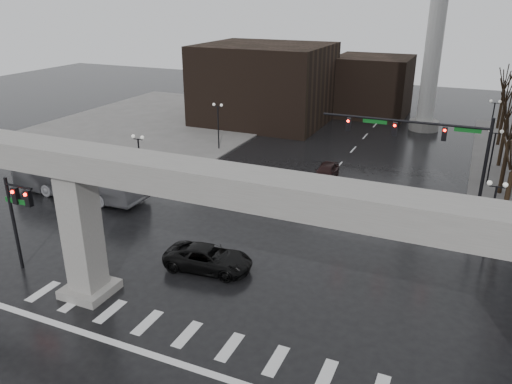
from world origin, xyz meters
TOP-DOWN VIEW (x-y plane):
  - ground at (0.00, 0.00)m, footprint 160.00×160.00m
  - sidewalk_nw at (-26.00, 36.00)m, footprint 28.00×36.00m
  - elevated_guideway at (1.26, 0.00)m, footprint 48.00×2.60m
  - building_far_left at (-14.00, 42.00)m, footprint 16.00×14.00m
  - building_far_mid at (-2.00, 52.00)m, footprint 10.00×10.00m
  - smokestack at (6.00, 46.00)m, footprint 3.60×3.60m
  - signal_mast_arm at (8.99, 18.80)m, footprint 12.12×0.43m
  - signal_left_pole at (-12.25, 0.50)m, footprint 2.30×0.30m
  - lamp_right_0 at (13.50, 14.00)m, footprint 1.22×0.32m
  - lamp_right_1 at (13.50, 28.00)m, footprint 1.22×0.32m
  - lamp_right_2 at (13.50, 42.00)m, footprint 1.22×0.32m
  - lamp_left_0 at (-13.50, 14.00)m, footprint 1.22×0.32m
  - lamp_left_1 at (-13.50, 28.00)m, footprint 1.22×0.32m
  - lamp_left_2 at (-13.50, 42.00)m, footprint 1.22×0.32m
  - tree_right_0 at (14.53, 18.02)m, footprint 1.09×1.58m
  - tree_right_1 at (14.53, 26.02)m, footprint 1.09×1.61m
  - tree_right_2 at (14.53, 34.02)m, footprint 1.10×1.63m
  - tree_right_3 at (14.53, 42.02)m, footprint 1.11×1.66m
  - tree_right_4 at (14.53, 50.02)m, footprint 1.12×1.69m
  - pickup_truck at (-2.10, 5.06)m, footprint 5.67×3.02m
  - city_bus at (-17.96, 11.31)m, footprint 12.29×2.91m
  - far_car at (-0.07, 23.59)m, footprint 1.89×4.42m

SIDE VIEW (x-z plane):
  - ground at x=0.00m, z-range 0.00..0.00m
  - sidewalk_nw at x=-26.00m, z-range 0.00..0.15m
  - far_car at x=-0.07m, z-range 0.00..1.49m
  - pickup_truck at x=-2.10m, z-range 0.00..1.52m
  - city_bus at x=-17.96m, z-range 0.00..3.42m
  - tree_right_0 at x=14.53m, z-range -0.97..6.54m
  - tree_right_1 at x=14.53m, z-range -0.99..6.69m
  - tree_right_2 at x=14.53m, z-range -1.01..6.84m
  - tree_right_3 at x=14.53m, z-range -1.03..6.99m
  - tree_right_4 at x=14.53m, z-range -1.05..7.14m
  - lamp_right_0 at x=13.50m, z-range 0.92..6.03m
  - lamp_right_1 at x=13.50m, z-range 0.92..6.03m
  - lamp_right_2 at x=13.50m, z-range 0.92..6.03m
  - lamp_left_0 at x=-13.50m, z-range 0.92..6.03m
  - lamp_left_1 at x=-13.50m, z-range 0.92..6.03m
  - lamp_left_2 at x=-13.50m, z-range 0.92..6.03m
  - building_far_mid at x=-2.00m, z-range 0.00..8.00m
  - signal_left_pole at x=-12.25m, z-range 1.07..7.07m
  - building_far_left at x=-14.00m, z-range 0.00..10.00m
  - signal_mast_arm at x=8.99m, z-range 1.83..9.83m
  - elevated_guideway at x=1.26m, z-range 2.53..11.23m
  - smokestack at x=6.00m, z-range -1.65..28.35m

